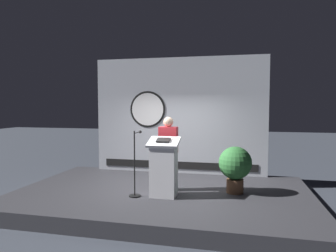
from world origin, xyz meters
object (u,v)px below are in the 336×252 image
Objects in this scene: podium at (164,168)px; microphone_stand at (135,173)px; potted_plant at (235,165)px; speaker_person at (168,153)px.

microphone_stand reaches higher than podium.
podium reaches higher than potted_plant.
podium is 0.54m from speaker_person.
speaker_person reaches higher than podium.
speaker_person is at bearing -175.88° from potted_plant.
microphone_stand is at bearing -134.66° from speaker_person.
microphone_stand is at bearing -170.65° from podium.
microphone_stand is (-0.57, -0.58, -0.36)m from speaker_person.
speaker_person reaches higher than microphone_stand.
podium is 0.90× the size of microphone_stand.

